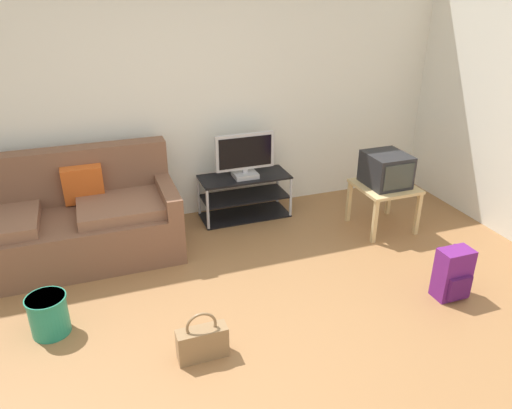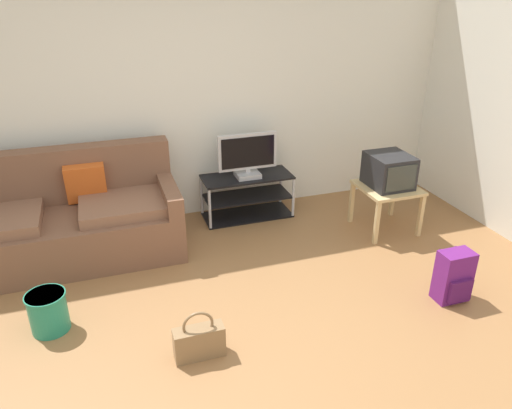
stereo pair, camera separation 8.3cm
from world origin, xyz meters
name	(u,v)px [view 1 (the left image)]	position (x,y,z in m)	size (l,w,h in m)	color
ground_plane	(249,363)	(0.00, 0.00, -0.01)	(9.00, 9.80, 0.02)	olive
wall_back	(168,91)	(0.00, 2.45, 1.35)	(9.00, 0.10, 2.70)	silver
couch	(61,224)	(-1.16, 1.88, 0.35)	(2.07, 0.89, 0.96)	brown
tv_stand	(245,196)	(0.69, 2.14, 0.23)	(0.95, 0.41, 0.47)	black
flat_tv	(245,156)	(0.69, 2.11, 0.70)	(0.63, 0.22, 0.47)	#B2B2B7
side_table	(384,191)	(1.94, 1.40, 0.41)	(0.56, 0.56, 0.48)	tan
crt_tv	(386,169)	(1.94, 1.41, 0.64)	(0.39, 0.44, 0.32)	#232326
backpack	(453,274)	(1.80, 0.16, 0.21)	(0.27, 0.24, 0.43)	#661E70
handbag	(202,342)	(-0.28, 0.15, 0.13)	(0.35, 0.12, 0.37)	olive
cleaning_bucket	(49,314)	(-1.27, 0.78, 0.16)	(0.29, 0.29, 0.31)	#238466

